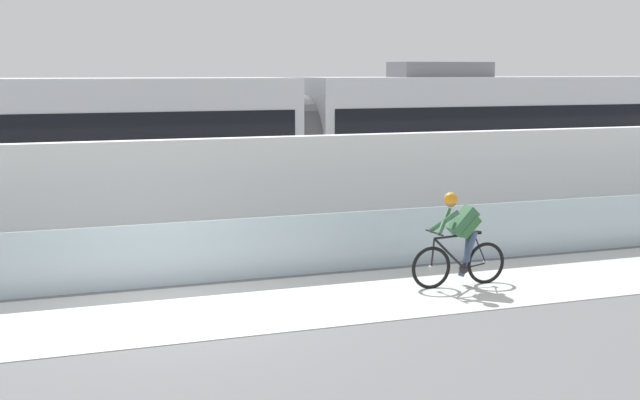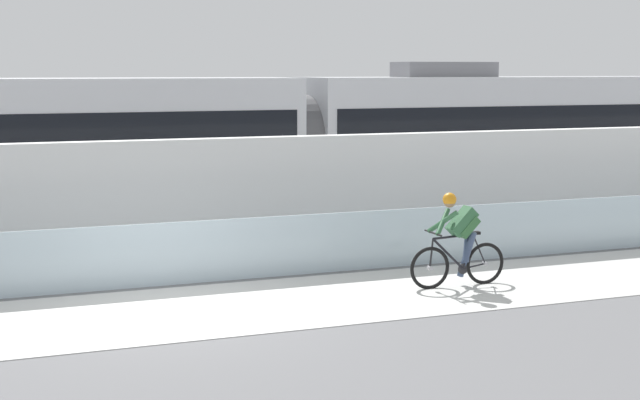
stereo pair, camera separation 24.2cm
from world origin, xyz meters
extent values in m
plane|color=slate|center=(0.00, 0.00, 0.00)|extent=(200.00, 200.00, 0.00)
cube|color=silver|center=(0.00, 0.00, 0.01)|extent=(32.00, 3.20, 0.01)
cube|color=silver|center=(0.00, 1.85, 0.54)|extent=(32.00, 0.05, 1.08)
cube|color=white|center=(0.00, 3.65, 1.17)|extent=(32.00, 0.36, 2.34)
cube|color=#595654|center=(0.00, 6.13, 0.00)|extent=(32.00, 0.08, 0.01)
cube|color=#595654|center=(0.00, 7.57, 0.00)|extent=(32.00, 0.08, 0.01)
cube|color=silver|center=(-1.37, 6.85, 1.90)|extent=(11.00, 2.50, 3.10)
cube|color=black|center=(-1.37, 6.85, 2.25)|extent=(10.56, 2.54, 1.04)
cube|color=#19599E|center=(-1.37, 6.85, 0.53)|extent=(10.78, 2.53, 0.28)
cube|color=#232326|center=(2.15, 6.85, 0.36)|extent=(1.40, 1.88, 0.20)
cylinder|color=black|center=(2.15, 6.13, 0.30)|extent=(0.60, 0.10, 0.60)
cylinder|color=black|center=(2.15, 7.57, 0.30)|extent=(0.60, 0.10, 0.60)
cube|color=silver|center=(10.13, 6.85, 1.90)|extent=(11.00, 2.50, 3.10)
cube|color=black|center=(10.13, 6.85, 2.25)|extent=(10.56, 2.54, 1.04)
cube|color=#19599E|center=(10.13, 6.85, 0.53)|extent=(10.78, 2.53, 0.28)
cube|color=slate|center=(8.15, 6.85, 3.63)|extent=(2.40, 1.10, 0.36)
cube|color=#232326|center=(6.61, 6.85, 0.36)|extent=(1.40, 1.88, 0.20)
cylinder|color=black|center=(6.61, 6.13, 0.30)|extent=(0.60, 0.10, 0.60)
cylinder|color=black|center=(6.61, 7.57, 0.30)|extent=(0.60, 0.10, 0.60)
cube|color=#232326|center=(13.65, 6.85, 0.36)|extent=(1.40, 1.88, 0.20)
cylinder|color=black|center=(13.65, 6.13, 0.30)|extent=(0.60, 0.10, 0.60)
cylinder|color=black|center=(13.65, 7.57, 0.30)|extent=(0.60, 0.10, 0.60)
cylinder|color=#59595B|center=(4.38, 6.85, 1.90)|extent=(0.60, 2.30, 2.30)
torus|color=black|center=(4.28, 0.00, 0.36)|extent=(0.72, 0.06, 0.72)
cylinder|color=#99999E|center=(4.28, 0.00, 0.36)|extent=(0.07, 0.10, 0.07)
torus|color=black|center=(5.33, 0.00, 0.36)|extent=(0.72, 0.06, 0.72)
cylinder|color=#99999E|center=(5.33, 0.00, 0.36)|extent=(0.07, 0.10, 0.07)
cylinder|color=black|center=(4.61, 0.00, 0.57)|extent=(0.60, 0.04, 0.58)
cylinder|color=black|center=(4.99, 0.00, 0.59)|extent=(0.22, 0.04, 0.59)
cylinder|color=black|center=(4.70, 0.00, 0.86)|extent=(0.76, 0.04, 0.07)
cylinder|color=black|center=(5.11, 0.00, 0.33)|extent=(0.43, 0.03, 0.09)
cylinder|color=black|center=(5.20, 0.00, 0.62)|extent=(0.27, 0.02, 0.53)
cylinder|color=black|center=(4.30, 0.00, 0.60)|extent=(0.08, 0.03, 0.49)
cube|color=black|center=(5.08, 0.00, 0.90)|extent=(0.24, 0.10, 0.05)
cylinder|color=black|center=(4.33, 0.00, 0.95)|extent=(0.03, 0.58, 0.03)
cylinder|color=#262628|center=(4.90, 0.00, 0.30)|extent=(0.18, 0.02, 0.18)
cube|color=#33663F|center=(4.86, 0.00, 1.11)|extent=(0.50, 0.28, 0.51)
cube|color=#336638|center=(4.95, 0.00, 1.02)|extent=(0.38, 0.30, 0.38)
sphere|color=#997051|center=(4.62, 0.00, 1.46)|extent=(0.20, 0.20, 0.20)
sphere|color=orange|center=(4.62, 0.00, 1.49)|extent=(0.23, 0.23, 0.23)
cylinder|color=#33663F|center=(4.50, 0.00, 1.12)|extent=(0.44, 0.41, 0.41)
cylinder|color=#33663F|center=(4.50, 0.00, 1.12)|extent=(0.44, 0.41, 0.41)
cylinder|color=#384766|center=(4.97, 0.00, 0.55)|extent=(0.29, 0.33, 0.80)
cylinder|color=#384766|center=(4.97, 0.00, 0.69)|extent=(0.29, 0.33, 0.54)
camera|label=1|loc=(-3.09, -13.60, 3.63)|focal=52.88mm
camera|label=2|loc=(-2.87, -13.69, 3.63)|focal=52.88mm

